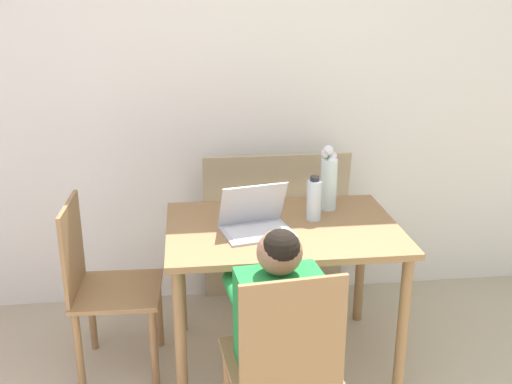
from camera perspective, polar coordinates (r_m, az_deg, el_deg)
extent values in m
cube|color=white|center=(3.35, -3.99, 9.82)|extent=(6.40, 0.05, 2.50)
cube|color=olive|center=(2.80, 2.58, -3.53)|extent=(1.08, 0.76, 0.03)
cylinder|color=olive|center=(2.64, -7.19, -14.05)|extent=(0.05, 0.05, 0.70)
cylinder|color=olive|center=(2.80, 13.79, -12.44)|extent=(0.05, 0.05, 0.70)
cylinder|color=olive|center=(3.22, -7.21, -7.64)|extent=(0.05, 0.05, 0.70)
cylinder|color=olive|center=(3.35, 9.91, -6.68)|extent=(0.05, 0.05, 0.70)
cube|color=olive|center=(2.39, 2.11, -15.83)|extent=(0.44, 0.44, 0.02)
cube|color=olive|center=(2.11, 3.56, -13.61)|extent=(0.38, 0.06, 0.44)
cylinder|color=olive|center=(2.69, 4.75, -17.03)|extent=(0.04, 0.04, 0.41)
cube|color=olive|center=(2.95, -13.01, -9.16)|extent=(0.41, 0.41, 0.02)
cube|color=olive|center=(2.88, -17.12, -5.13)|extent=(0.03, 0.38, 0.44)
cylinder|color=olive|center=(2.89, -9.69, -14.46)|extent=(0.04, 0.04, 0.41)
cylinder|color=olive|center=(3.18, -9.22, -11.08)|extent=(0.04, 0.04, 0.41)
cylinder|color=olive|center=(2.94, -16.52, -14.39)|extent=(0.04, 0.04, 0.41)
cylinder|color=olive|center=(3.22, -15.37, -11.09)|extent=(0.04, 0.04, 0.41)
cube|color=#1E8438|center=(2.29, 2.17, -11.84)|extent=(0.33, 0.21, 0.37)
sphere|color=#936B4C|center=(2.16, 2.26, -5.74)|extent=(0.17, 0.17, 0.17)
sphere|color=black|center=(2.14, 2.37, -5.39)|extent=(0.14, 0.14, 0.14)
cylinder|color=navy|center=(2.51, 2.89, -13.39)|extent=(0.12, 0.29, 0.09)
cylinder|color=navy|center=(2.48, -0.37, -13.80)|extent=(0.12, 0.29, 0.09)
cylinder|color=navy|center=(2.75, 1.99, -15.86)|extent=(0.08, 0.08, 0.43)
cylinder|color=navy|center=(2.72, -1.02, -16.25)|extent=(0.08, 0.08, 0.43)
cylinder|color=#1E8438|center=(2.49, 3.94, -8.68)|extent=(0.08, 0.24, 0.06)
cylinder|color=#1E8438|center=(2.43, -2.21, -9.35)|extent=(0.08, 0.24, 0.06)
cube|color=#B2B2B7|center=(2.71, 0.13, -3.84)|extent=(0.35, 0.29, 0.01)
cube|color=silver|center=(2.71, 0.13, -3.73)|extent=(0.30, 0.21, 0.00)
cube|color=#B2B2B7|center=(2.73, -0.33, -1.19)|extent=(0.32, 0.16, 0.21)
cube|color=black|center=(2.73, -0.35, -1.14)|extent=(0.29, 0.14, 0.19)
cylinder|color=silver|center=(2.98, 6.92, 0.75)|extent=(0.08, 0.08, 0.26)
cylinder|color=#3D7A38|center=(2.98, 7.26, 1.40)|extent=(0.01, 0.01, 0.22)
sphere|color=white|center=(2.95, 7.35, 3.46)|extent=(0.04, 0.04, 0.04)
cylinder|color=#3D7A38|center=(2.99, 6.86, 1.16)|extent=(0.01, 0.01, 0.19)
sphere|color=white|center=(2.97, 6.93, 2.90)|extent=(0.05, 0.05, 0.05)
cylinder|color=#3D7A38|center=(2.97, 6.59, 1.50)|extent=(0.01, 0.01, 0.23)
sphere|color=white|center=(2.94, 6.68, 3.68)|extent=(0.05, 0.05, 0.05)
cylinder|color=#3D7A38|center=(2.95, 6.82, 1.59)|extent=(0.01, 0.01, 0.26)
sphere|color=white|center=(2.91, 6.92, 4.00)|extent=(0.05, 0.05, 0.05)
cylinder|color=#3D7A38|center=(2.96, 7.21, 1.06)|extent=(0.01, 0.01, 0.20)
sphere|color=white|center=(2.93, 7.29, 2.91)|extent=(0.05, 0.05, 0.05)
cylinder|color=silver|center=(2.85, 5.55, -0.79)|extent=(0.07, 0.07, 0.19)
cylinder|color=#262628|center=(2.81, 5.62, 1.28)|extent=(0.04, 0.04, 0.02)
cube|color=tan|center=(3.48, 1.86, -3.44)|extent=(0.82, 0.14, 0.91)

